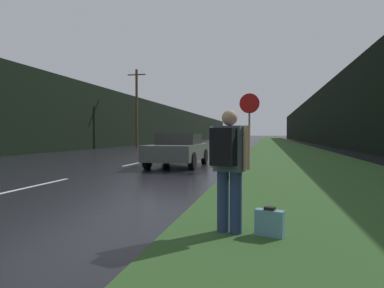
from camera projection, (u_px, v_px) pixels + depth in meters
The scene contains 13 objects.
grass_verge at pixel (281, 145), 39.57m from camera, with size 6.00×240.00×0.02m, color #2D5123.
lane_stripe_b at pixel (33, 186), 8.61m from camera, with size 0.12×3.00×0.01m, color silver.
lane_stripe_c at pixel (136, 163), 15.44m from camera, with size 0.12×3.00×0.01m, color silver.
lane_stripe_d at pixel (176, 154), 22.28m from camera, with size 0.12×3.00×0.01m, color silver.
lane_stripe_e at pixel (198, 150), 29.12m from camera, with size 0.12×3.00×0.01m, color silver.
treeline_far_side at pixel (160, 124), 53.05m from camera, with size 2.00×140.00×5.77m, color black.
treeline_near_side at pixel (323, 118), 47.95m from camera, with size 2.00×140.00×7.13m, color black.
utility_pole_far at pixel (137, 107), 32.93m from camera, with size 1.80×0.24×7.53m.
stop_sign at pixel (249, 122), 12.77m from camera, with size 0.74×0.07×2.84m.
hitchhiker_with_backpack at pixel (228, 163), 4.45m from camera, with size 0.55×0.48×1.63m.
suitcase at pixel (270, 223), 4.34m from camera, with size 0.39×0.24×0.39m.
car_passing_near at pixel (178, 149), 14.01m from camera, with size 1.95×4.06×1.34m.
delivery_truck at pixel (238, 133), 98.29m from camera, with size 2.64×8.54×3.21m.
Camera 1 is at (5.75, -0.84, 1.32)m, focal length 32.00 mm.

